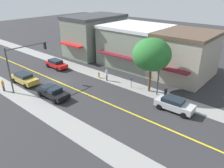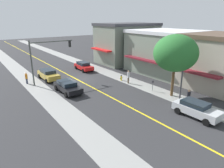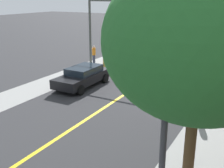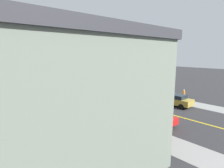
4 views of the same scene
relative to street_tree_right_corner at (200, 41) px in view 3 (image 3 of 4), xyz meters
The scene contains 13 objects.
ground_plane 14.72m from the street_tree_right_corner, 63.35° to the right, with size 140.00×140.00×0.00m, color #2D2D30.
sidewalk_right 18.09m from the street_tree_right_corner, 45.34° to the right, with size 2.67×126.00×0.01m, color gray.
road_centerline_stripe 14.72m from the street_tree_right_corner, 63.35° to the right, with size 0.20×126.00×0.00m, color yellow.
street_tree_right_corner is the anchor object (origin of this frame).
fire_hydrant 9.65m from the street_tree_right_corner, 82.71° to the right, with size 0.44×0.24×0.83m.
parking_meter 4.93m from the street_tree_right_corner, 75.65° to the right, with size 0.12×0.18×1.36m.
traffic_light_mast 16.96m from the street_tree_right_corner, 52.60° to the right, with size 6.09×0.32×6.11m.
street_lamp 2.23m from the street_tree_right_corner, 76.75° to the left, with size 0.70×0.36×5.33m.
red_sedan_left_curb 17.83m from the street_tree_right_corner, 81.15° to the right, with size 2.06×4.49×1.45m.
black_sedan_right_curb 13.45m from the street_tree_right_corner, 41.25° to the right, with size 2.13×4.73×1.39m.
gold_sedan_right_curb 18.46m from the street_tree_right_corner, 57.49° to the right, with size 2.12×4.82×1.50m.
pedestrian_orange_shirt 20.12m from the street_tree_right_corner, 49.24° to the right, with size 0.33×0.33×1.63m.
pedestrian_white_shirt 7.94m from the street_tree_right_corner, 80.66° to the right, with size 0.32×0.32×1.85m.
Camera 3 is at (-7.69, 19.47, 6.17)m, focal length 44.91 mm.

